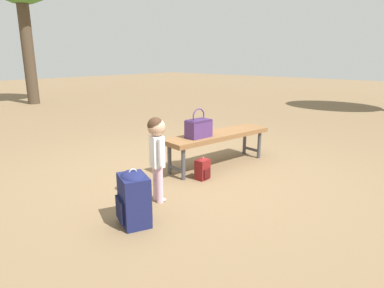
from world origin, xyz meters
TOP-DOWN VIEW (x-y plane):
  - ground_plane at (0.00, 0.00)m, footprint 40.00×40.00m
  - park_bench at (-0.59, 0.01)m, footprint 1.64×0.64m
  - handbag at (-0.23, -0.02)m, footprint 0.34×0.21m
  - child_standing at (0.74, 0.26)m, footprint 0.18×0.22m
  - backpack_large at (1.21, 0.46)m, footprint 0.34×0.37m
  - backpack_small at (-0.05, 0.20)m, footprint 0.17×0.15m

SIDE VIEW (x-z plane):
  - ground_plane at x=0.00m, z-range 0.00..0.00m
  - backpack_small at x=-0.05m, z-range 0.00..0.28m
  - backpack_large at x=1.21m, z-range 0.00..0.51m
  - park_bench at x=-0.59m, z-range 0.17..0.62m
  - handbag at x=-0.23m, z-range 0.39..0.76m
  - child_standing at x=0.74m, z-range 0.14..1.01m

